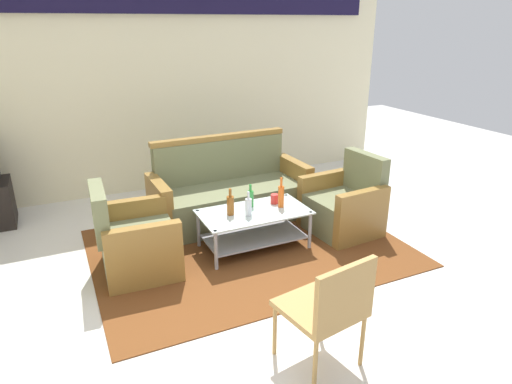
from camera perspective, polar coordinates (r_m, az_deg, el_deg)
name	(u,v)px	position (r m, az deg, el deg)	size (l,w,h in m)	color
ground_plane	(277,288)	(4.05, 2.62, -12.10)	(14.00, 14.00, 0.00)	silver
wall_back	(173,79)	(6.30, -10.48, 13.88)	(6.52, 0.19, 2.80)	beige
rug	(249,247)	(4.70, -0.96, -7.05)	(3.08, 2.29, 0.01)	brown
couch	(230,195)	(5.23, -3.38, -0.34)	(1.82, 0.79, 0.96)	#6B704C
armchair_left	(135,243)	(4.32, -15.09, -6.25)	(0.73, 0.79, 0.85)	#6B704C
armchair_right	(344,207)	(5.05, 11.08, -1.83)	(0.75, 0.81, 0.85)	#6B704C
coffee_table	(254,224)	(4.59, -0.27, -4.05)	(1.10, 0.60, 0.40)	silver
bottle_green	(250,198)	(4.61, -0.71, -0.80)	(0.06, 0.06, 0.24)	#2D8C38
bottle_brown	(230,205)	(4.42, -3.27, -1.64)	(0.07, 0.07, 0.27)	brown
bottle_orange	(281,196)	(4.60, 3.20, -0.50)	(0.06, 0.06, 0.32)	#D85919
bottle_clear	(248,206)	(4.40, -0.96, -1.85)	(0.06, 0.06, 0.25)	silver
cup	(274,199)	(4.71, 2.35, -0.88)	(0.08, 0.08, 0.10)	red
wicker_chair	(330,305)	(3.01, 9.33, -13.98)	(0.55, 0.55, 0.84)	#AD844C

